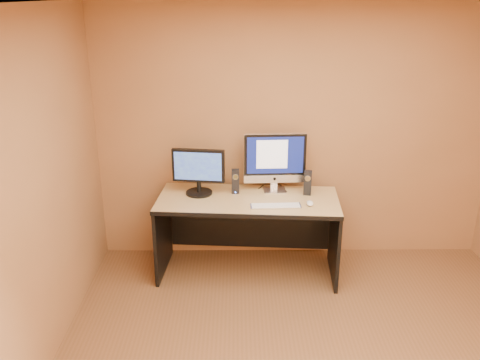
{
  "coord_description": "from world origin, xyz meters",
  "views": [
    {
      "loc": [
        -0.58,
        -2.96,
        2.66
      ],
      "look_at": [
        -0.55,
        1.44,
        1.03
      ],
      "focal_mm": 38.0,
      "sensor_mm": 36.0,
      "label": 1
    }
  ],
  "objects": [
    {
      "name": "walls",
      "position": [
        0.0,
        0.0,
        1.3
      ],
      "size": [
        4.0,
        4.0,
        2.6
      ],
      "primitive_type": null,
      "color": "#95633C",
      "rests_on": "ground"
    },
    {
      "name": "ceiling",
      "position": [
        0.0,
        0.0,
        2.6
      ],
      "size": [
        4.0,
        4.0,
        0.0
      ],
      "primitive_type": "plane",
      "color": "white",
      "rests_on": "walls"
    },
    {
      "name": "cable_a",
      "position": [
        -0.12,
        1.82,
        0.8
      ],
      "size": [
        0.07,
        0.23,
        0.01
      ],
      "primitive_type": "cylinder",
      "rotation": [
        1.57,
        0.0,
        0.26
      ],
      "color": "black",
      "rests_on": "desk"
    },
    {
      "name": "imac",
      "position": [
        -0.2,
        1.75,
        1.1
      ],
      "size": [
        0.63,
        0.26,
        0.59
      ],
      "primitive_type": null,
      "rotation": [
        0.0,
        0.0,
        0.05
      ],
      "color": "silver",
      "rests_on": "desk"
    },
    {
      "name": "speaker_left",
      "position": [
        -0.59,
        1.7,
        0.92
      ],
      "size": [
        0.07,
        0.08,
        0.24
      ],
      "primitive_type": null,
      "rotation": [
        0.0,
        0.0,
        0.01
      ],
      "color": "black",
      "rests_on": "desk"
    },
    {
      "name": "mouse",
      "position": [
        0.1,
        1.38,
        0.82
      ],
      "size": [
        0.07,
        0.11,
        0.04
      ],
      "primitive_type": "ellipsoid",
      "rotation": [
        0.0,
        0.0,
        -0.05
      ],
      "color": "white",
      "rests_on": "desk"
    },
    {
      "name": "cable_b",
      "position": [
        -0.32,
        1.88,
        0.8
      ],
      "size": [
        0.09,
        0.18,
        0.01
      ],
      "primitive_type": "cylinder",
      "rotation": [
        1.57,
        0.0,
        -0.46
      ],
      "color": "black",
      "rests_on": "desk"
    },
    {
      "name": "keyboard",
      "position": [
        -0.22,
        1.34,
        0.81
      ],
      "size": [
        0.47,
        0.14,
        0.02
      ],
      "primitive_type": "cube",
      "rotation": [
        0.0,
        0.0,
        0.04
      ],
      "color": "silver",
      "rests_on": "desk"
    },
    {
      "name": "desk",
      "position": [
        -0.47,
        1.54,
        0.4
      ],
      "size": [
        1.78,
        0.88,
        0.8
      ],
      "primitive_type": null,
      "rotation": [
        0.0,
        0.0,
        -0.07
      ],
      "color": "tan",
      "rests_on": "ground"
    },
    {
      "name": "second_monitor",
      "position": [
        -0.95,
        1.67,
        1.03
      ],
      "size": [
        0.55,
        0.33,
        0.45
      ],
      "primitive_type": null,
      "rotation": [
        0.0,
        0.0,
        -0.13
      ],
      "color": "black",
      "rests_on": "desk"
    },
    {
      "name": "speaker_right",
      "position": [
        0.11,
        1.65,
        0.92
      ],
      "size": [
        0.09,
        0.09,
        0.24
      ],
      "primitive_type": null,
      "rotation": [
        0.0,
        0.0,
        -0.19
      ],
      "color": "black",
      "rests_on": "desk"
    }
  ]
}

